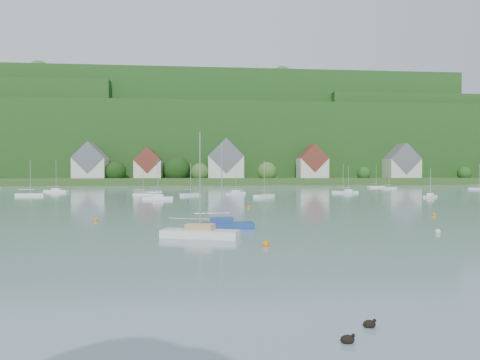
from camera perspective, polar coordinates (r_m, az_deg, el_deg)
The scene contains 16 objects.
far_shore_strip at distance 199.79m, azimuth -3.63°, elevation -0.09°, with size 600.00×60.00×3.00m, color #2B4F1D.
forested_ridge at distance 268.89m, azimuth -3.88°, elevation 4.75°, with size 620.00×181.22×69.89m.
village_building_0 at distance 193.44m, azimuth -20.06°, elevation 2.18°, with size 14.00×10.40×16.00m.
village_building_1 at distance 190.44m, azimuth -12.62°, elevation 2.01°, with size 12.00×9.36×14.00m.
village_building_2 at distance 188.01m, azimuth -2.02°, elevation 2.51°, with size 16.00×11.44×18.00m.
village_building_3 at distance 192.25m, azimuth 10.01°, elevation 2.21°, with size 13.00×10.40×15.50m.
village_building_4 at distance 212.01m, azimuth 21.57°, elevation 2.09°, with size 15.00×10.40×16.50m.
near_sailboat_1 at distance 38.95m, azimuth -2.56°, elevation -6.18°, with size 6.13×2.13×8.13m.
near_sailboat_2 at distance 33.92m, azimuth -5.58°, elevation -7.24°, with size 6.64×3.65×8.63m.
mooring_buoy_0 at distance 30.09m, azimuth 3.62°, elevation -9.17°, with size 0.50×0.50×0.50m, color #FF7C00.
mooring_buoy_1 at distance 40.33m, azimuth 25.82°, elevation -6.66°, with size 0.46×0.46×0.46m, color white.
mooring_buoy_2 at distance 56.50m, azimuth 25.36°, elevation -4.49°, with size 0.49×0.49×0.49m, color #FF7C00.
mooring_buoy_3 at distance 62.00m, azimuth 1.22°, elevation -3.91°, with size 0.48×0.48×0.48m, color #FF7C00.
mooring_buoy_5 at distance 48.03m, azimuth -19.42°, elevation -5.40°, with size 0.44×0.44×0.44m, color #FF7C00.
duck_pair at distance 14.83m, azimuth 16.26°, elevation -19.57°, with size 1.68×1.49×0.33m.
far_sailboat_cluster at distance 113.45m, azimuth 5.52°, elevation -1.50°, with size 193.34×65.33×8.76m.
Camera 1 is at (-4.56, 0.30, 5.31)m, focal length 30.66 mm.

